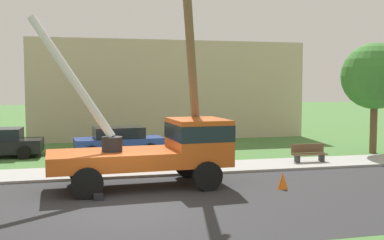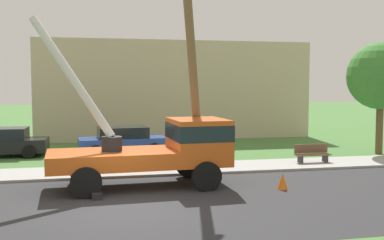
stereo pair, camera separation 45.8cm
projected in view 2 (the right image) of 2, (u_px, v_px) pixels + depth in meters
ground_plane at (110, 150)px, 25.50m from camera, size 120.00×120.00×0.00m
road_asphalt at (126, 206)px, 13.81m from camera, size 80.00×8.16×0.01m
sidewalk_strip at (117, 171)px, 19.02m from camera, size 80.00×2.55×0.10m
utility_truck at (163, 146)px, 16.49m from camera, size 6.88×3.21×5.98m
leaning_utility_pole at (192, 59)px, 17.32m from camera, size 1.70×2.72×8.80m
traffic_cone_ahead at (283, 181)px, 15.93m from camera, size 0.36×0.36×0.56m
parked_sedan_black at (1, 142)px, 23.15m from camera, size 4.46×2.12×1.42m
parked_sedan_blue at (123, 141)px, 23.83m from camera, size 4.53×2.25×1.42m
park_bench at (312, 154)px, 20.88m from camera, size 1.60×0.45×0.90m
roadside_tree_far at (381, 76)px, 23.77m from camera, size 3.42×3.42×5.72m
lowrise_building_backdrop at (171, 90)px, 32.77m from camera, size 18.00×6.00×6.40m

